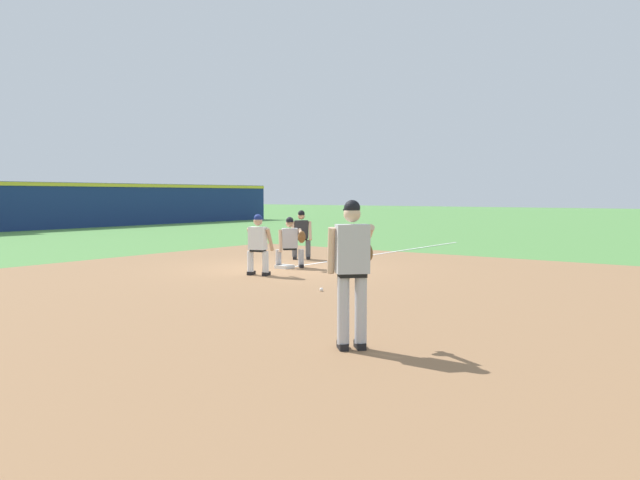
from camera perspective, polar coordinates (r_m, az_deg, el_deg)
The scene contains 9 objects.
ground_plane at distance 16.29m, azimuth -3.26°, elevation -2.61°, with size 160.00×160.00×0.00m, color #518942.
infield_dirt_patch at distance 12.04m, azimuth -1.26°, elevation -5.00°, with size 18.00×18.00×0.01m, color #936B47.
foul_line_stripe at distance 20.74m, azimuth 6.28°, elevation -1.14°, with size 10.85×0.10×0.00m, color white.
first_base_bag at distance 16.28m, azimuth -3.26°, elevation -2.45°, with size 0.38×0.38×0.09m, color white.
baseball at distance 12.43m, azimuth 0.12°, elevation -4.55°, with size 0.07×0.07×0.07m, color white.
pitcher at distance 7.72m, azimuth 3.02°, elevation -2.28°, with size 0.85×0.55×1.86m.
first_baseman at distance 16.29m, azimuth -2.69°, elevation -0.02°, with size 0.74×1.08×1.34m.
baserunner at distance 14.85m, azimuth -5.68°, elevation -0.21°, with size 0.54×0.65×1.46m.
umpire at distance 18.47m, azimuth -1.72°, elevation 0.67°, with size 0.66×0.68×1.46m.
Camera 1 is at (-12.51, -10.26, 1.93)m, focal length 35.00 mm.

